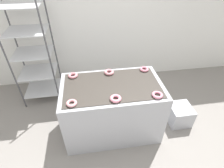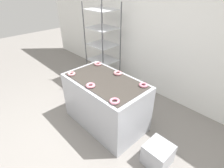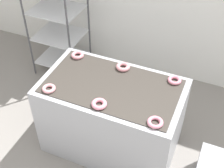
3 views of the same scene
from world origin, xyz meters
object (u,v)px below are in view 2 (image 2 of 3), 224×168
fryer_machine (106,102)px  donut_far_center (118,73)px  baking_rack_cart (103,45)px  donut_near_left (71,74)px  donut_near_right (115,101)px  donut_near_center (90,85)px  glaze_bin (158,154)px  donut_far_left (98,64)px  donut_far_right (143,85)px

fryer_machine → donut_far_center: (-0.00, 0.28, 0.45)m
fryer_machine → donut_far_center: 0.54m
baking_rack_cart → donut_near_left: baking_rack_cart is taller
donut_near_right → donut_near_left: bearing=179.4°
donut_near_left → donut_near_center: 0.51m
donut_near_left → donut_near_center: donut_near_center is taller
glaze_bin → donut_far_center: 1.36m
glaze_bin → donut_near_right: bearing=-156.2°
baking_rack_cart → donut_far_left: size_ratio=13.74×
donut_near_left → donut_far_center: (0.51, 0.57, 0.00)m
donut_far_left → glaze_bin: bearing=-10.9°
donut_near_right → donut_far_right: (0.01, 0.58, 0.00)m
baking_rack_cart → donut_far_center: bearing=-30.6°
fryer_machine → baking_rack_cart: (-1.18, 0.98, 0.50)m
fryer_machine → donut_near_left: size_ratio=10.84×
donut_near_center → donut_near_right: bearing=-1.0°
donut_far_left → donut_near_left: bearing=-90.1°
glaze_bin → donut_near_right: (-0.59, -0.26, 0.72)m
donut_near_left → donut_far_center: bearing=47.9°
donut_near_right → fryer_machine: bearing=150.2°
fryer_machine → donut_near_center: (-0.00, -0.29, 0.45)m
fryer_machine → glaze_bin: bearing=-1.8°
donut_far_center → donut_far_right: (0.53, 0.01, -0.00)m
fryer_machine → baking_rack_cart: baking_rack_cart is taller
glaze_bin → donut_near_left: donut_near_left is taller
baking_rack_cart → donut_far_right: (1.70, -0.69, -0.04)m
donut_far_right → baking_rack_cart: bearing=157.9°
baking_rack_cart → donut_near_center: 1.73m
donut_near_right → donut_far_right: bearing=88.9°
donut_near_left → donut_far_right: 1.19m
glaze_bin → donut_near_center: size_ratio=2.53×
donut_near_center → donut_near_right: (0.52, -0.01, -0.00)m
fryer_machine → donut_near_left: 0.74m
baking_rack_cart → donut_far_left: bearing=-46.5°
fryer_machine → donut_near_center: size_ratio=9.87×
baking_rack_cart → donut_far_left: baking_rack_cart is taller
donut_near_left → donut_near_center: bearing=-0.1°
donut_near_right → donut_far_left: size_ratio=1.02×
baking_rack_cart → donut_far_right: bearing=-22.1°
donut_near_center → donut_far_right: donut_near_center is taller
donut_far_left → donut_far_center: donut_far_center is taller
baking_rack_cart → donut_far_right: 1.84m
donut_near_left → donut_far_right: donut_far_right is taller
fryer_machine → baking_rack_cart: size_ratio=0.75×
donut_far_left → donut_far_center: size_ratio=0.94×
fryer_machine → donut_far_right: donut_far_right is taller
donut_far_center → glaze_bin: bearing=-16.0°
donut_far_center → donut_near_left: bearing=-132.1°
glaze_bin → donut_near_center: bearing=-167.2°
donut_far_left → donut_far_right: 1.04m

